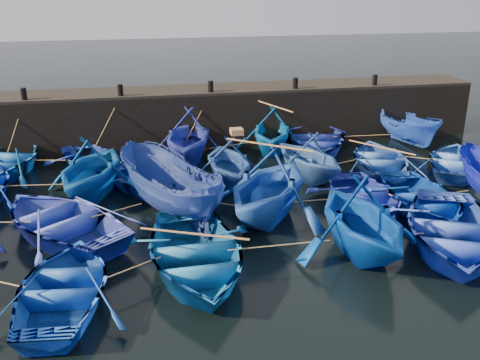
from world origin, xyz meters
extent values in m
plane|color=black|center=(0.00, 0.00, 0.00)|extent=(120.00, 120.00, 0.00)
cube|color=black|center=(0.00, 10.50, 1.25)|extent=(26.00, 2.50, 2.50)
cube|color=black|center=(0.00, 10.50, 2.56)|extent=(26.00, 2.50, 0.12)
cylinder|color=black|center=(-8.00, 9.60, 2.87)|extent=(0.24, 0.24, 0.50)
cylinder|color=black|center=(-4.00, 9.60, 2.87)|extent=(0.24, 0.24, 0.50)
cylinder|color=black|center=(0.00, 9.60, 2.87)|extent=(0.24, 0.24, 0.50)
cylinder|color=black|center=(4.00, 9.60, 2.87)|extent=(0.24, 0.24, 0.50)
cylinder|color=black|center=(8.00, 9.60, 2.87)|extent=(0.24, 0.24, 0.50)
imported|color=navy|center=(-8.85, 7.63, 0.56)|extent=(5.41, 6.36, 1.12)
imported|color=#1833B0|center=(-5.31, 7.25, 0.47)|extent=(4.69, 5.38, 0.93)
imported|color=navy|center=(-1.31, 7.66, 1.19)|extent=(4.82, 5.29, 2.38)
imported|color=#0456AA|center=(2.54, 8.23, 1.07)|extent=(4.58, 4.95, 2.14)
imported|color=navy|center=(4.62, 8.26, 0.57)|extent=(5.09, 6.23, 1.13)
imported|color=blue|center=(9.17, 8.08, 0.81)|extent=(2.15, 4.37, 1.62)
imported|color=#07458B|center=(-5.14, 4.46, 1.15)|extent=(5.06, 5.41, 2.30)
imported|color=#153BC5|center=(-3.17, 4.47, 0.45)|extent=(4.88, 5.29, 0.90)
imported|color=#1E4794|center=(-0.14, 4.53, 1.00)|extent=(3.36, 3.88, 2.01)
imported|color=#255192|center=(2.99, 4.47, 1.01)|extent=(4.39, 4.72, 2.02)
imported|color=#214B9B|center=(6.26, 4.97, 0.48)|extent=(4.34, 5.28, 0.95)
imported|color=blue|center=(9.26, 4.23, 0.46)|extent=(5.10, 5.42, 0.91)
imported|color=blue|center=(-5.95, 1.37, 0.55)|extent=(6.22, 6.51, 1.10)
imported|color=navy|center=(-2.62, 2.11, 1.03)|extent=(4.05, 5.66, 2.05)
imported|color=#1746B2|center=(0.51, 1.22, 1.26)|extent=(6.21, 6.33, 2.53)
imported|color=#16269F|center=(3.86, 1.19, 0.48)|extent=(3.71, 4.89, 0.96)
imported|color=#042D90|center=(5.81, 0.83, 0.48)|extent=(3.63, 4.85, 0.96)
imported|color=#0E3DA4|center=(-5.51, -2.45, 0.46)|extent=(3.69, 4.80, 0.93)
imported|color=#0F5697|center=(-2.26, -1.62, 0.55)|extent=(3.95, 5.43, 1.11)
imported|color=#02389D|center=(2.45, -1.64, 1.17)|extent=(3.99, 4.58, 2.34)
imported|color=blue|center=(5.25, -1.79, 0.58)|extent=(6.03, 6.78, 1.16)
cube|color=#936640|center=(0.16, 4.53, 2.12)|extent=(0.45, 0.45, 0.22)
cylinder|color=tan|center=(-7.08, 7.44, 0.55)|extent=(1.74, 0.42, 0.04)
cylinder|color=tan|center=(-3.31, 7.45, 0.55)|extent=(2.21, 0.44, 0.04)
cylinder|color=tan|center=(0.62, 7.94, 0.55)|extent=(2.06, 0.61, 0.04)
cylinder|color=tan|center=(3.58, 8.24, 0.55)|extent=(0.28, 0.07, 0.04)
cylinder|color=tan|center=(6.89, 8.17, 0.55)|extent=(2.75, 0.22, 0.04)
cylinder|color=tan|center=(-7.20, 4.61, 0.55)|extent=(2.33, 0.33, 0.04)
cylinder|color=tan|center=(-4.15, 4.46, 0.55)|extent=(0.17, 0.04, 0.04)
cylinder|color=tan|center=(-1.66, 4.50, 0.55)|extent=(1.23, 0.10, 0.04)
cylinder|color=tan|center=(1.42, 4.50, 0.55)|extent=(1.33, 0.09, 0.04)
cylinder|color=tan|center=(4.63, 4.72, 0.55)|extent=(1.49, 0.53, 0.04)
cylinder|color=tan|center=(7.76, 4.60, 0.55)|extent=(1.22, 0.77, 0.04)
cylinder|color=tan|center=(-7.57, 1.52, 0.55)|extent=(1.46, 0.33, 0.04)
cylinder|color=tan|center=(-4.29, 1.74, 0.55)|extent=(1.54, 0.77, 0.04)
cylinder|color=tan|center=(-1.06, 1.67, 0.55)|extent=(1.35, 0.91, 0.04)
cylinder|color=tan|center=(2.18, 1.20, 0.55)|extent=(1.56, 0.08, 0.04)
cylinder|color=tan|center=(4.83, 1.01, 0.55)|extent=(0.18, 0.37, 0.04)
cylinder|color=tan|center=(7.15, 0.87, 0.55)|extent=(0.90, 0.13, 0.04)
cylinder|color=tan|center=(-3.89, -2.03, 0.55)|extent=(1.47, 0.86, 0.04)
cylinder|color=tan|center=(0.09, -1.63, 0.55)|extent=(2.92, 0.05, 0.04)
cylinder|color=tan|center=(3.85, -1.71, 0.55)|extent=(1.00, 0.19, 0.04)
cylinder|color=tan|center=(-8.42, 9.17, 1.58)|extent=(0.89, 0.71, 2.09)
cylinder|color=tan|center=(-4.66, 8.98, 1.58)|extent=(1.36, 1.10, 2.09)
cylinder|color=tan|center=(-0.65, 9.18, 1.58)|extent=(1.35, 0.69, 2.09)
cylinder|color=tan|center=(3.27, 9.46, 1.58)|extent=(1.49, 0.11, 2.09)
cylinder|color=tan|center=(4.31, 9.48, 1.58)|extent=(0.66, 0.08, 2.08)
cylinder|color=tan|center=(8.58, 9.39, 1.58)|extent=(1.21, 0.26, 2.09)
cylinder|color=#99724C|center=(2.54, 8.23, 2.17)|extent=(1.08, 2.84, 0.06)
cylinder|color=#99724C|center=(6.26, 4.97, 0.98)|extent=(1.77, 2.49, 0.06)
cylinder|color=#99724C|center=(0.51, 1.22, 2.56)|extent=(2.34, 1.97, 0.06)
cylinder|color=#99724C|center=(-2.26, -1.62, 1.14)|extent=(2.74, 1.32, 0.06)
camera|label=1|loc=(-3.70, -14.23, 7.40)|focal=40.00mm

